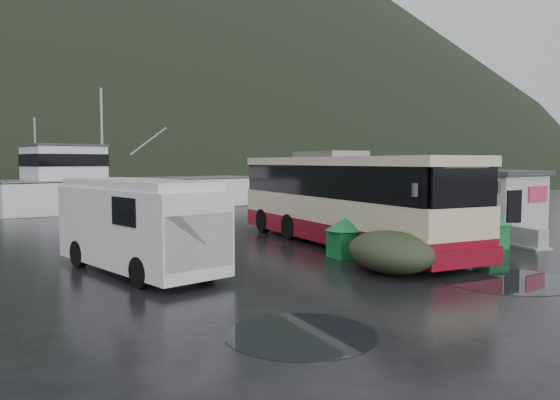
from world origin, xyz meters
TOP-DOWN VIEW (x-y plane):
  - ground at (0.00, 0.00)m, footprint 160.00×160.00m
  - quay_edge at (0.00, 20.00)m, footprint 160.00×0.60m
  - coach_bus at (1.28, 2.00)m, footprint 4.79×13.38m
  - white_van at (-7.25, 1.15)m, footprint 3.33×6.86m
  - waste_bin_left at (-0.54, -0.28)m, footprint 1.06×1.06m
  - waste_bin_right at (5.30, -1.82)m, footprint 1.13×1.13m
  - dome_tent at (-1.06, -3.00)m, footprint 2.80×3.50m
  - ticket_kiosk at (8.40, -0.04)m, footprint 3.83×2.99m
  - jersey_barrier_a at (6.95, -0.90)m, footprint 0.89×1.68m
  - jersey_barrier_b at (6.62, -2.52)m, footprint 1.15×1.67m
  - fishing_trawler at (2.09, 29.06)m, footprint 26.33×9.19m
  - puddles at (1.65, -2.30)m, footprint 19.10×14.44m

SIDE VIEW (x-z plane):
  - ground at x=0.00m, z-range 0.00..0.00m
  - quay_edge at x=0.00m, z-range -0.75..0.75m
  - coach_bus at x=1.28m, z-range -1.85..1.85m
  - white_van at x=-7.25m, z-range -1.38..1.38m
  - waste_bin_left at x=-0.54m, z-range -0.67..0.67m
  - waste_bin_right at x=5.30m, z-range -0.66..0.66m
  - dome_tent at x=-1.06m, z-range -0.61..0.61m
  - ticket_kiosk at x=8.40m, z-range -1.44..1.44m
  - jersey_barrier_a at x=6.95m, z-range -0.41..0.41m
  - jersey_barrier_b at x=6.62m, z-range -0.38..0.38m
  - fishing_trawler at x=2.09m, z-range -5.16..5.16m
  - puddles at x=1.65m, z-range 0.00..0.01m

